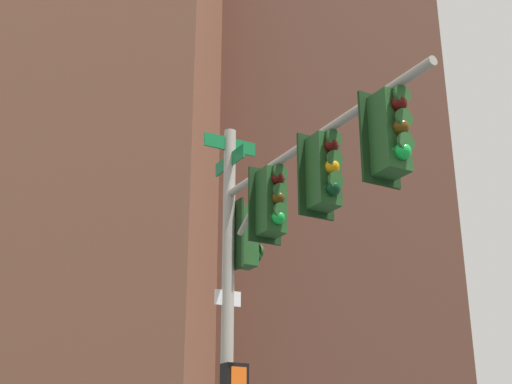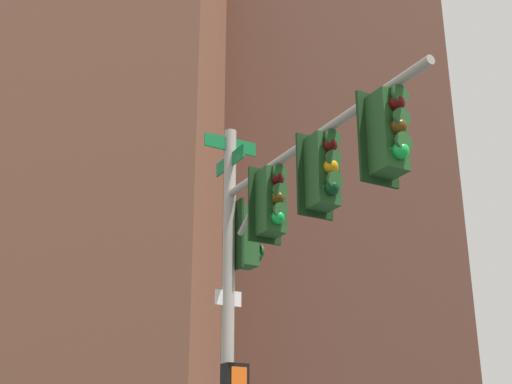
{
  "view_description": "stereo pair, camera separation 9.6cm",
  "coord_description": "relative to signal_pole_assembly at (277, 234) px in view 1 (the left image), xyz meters",
  "views": [
    {
      "loc": [
        10.08,
        3.7,
        1.73
      ],
      "look_at": [
        0.22,
        0.78,
        5.59
      ],
      "focal_mm": 50.16,
      "sensor_mm": 36.0,
      "label": 1
    },
    {
      "loc": [
        10.06,
        3.79,
        1.73
      ],
      "look_at": [
        0.22,
        0.78,
        5.59
      ],
      "focal_mm": 50.16,
      "sensor_mm": 36.0,
      "label": 2
    }
  ],
  "objects": [
    {
      "name": "building_brick_farside",
      "position": [
        -47.32,
        -27.67,
        19.35
      ],
      "size": [
        17.61,
        15.15,
        48.26
      ],
      "primitive_type": "cube",
      "color": "brown",
      "rests_on": "ground_plane"
    },
    {
      "name": "signal_pole_assembly",
      "position": [
        0.0,
        0.0,
        0.0
      ],
      "size": [
        3.93,
        3.91,
        7.0
      ],
      "rotation": [
        0.0,
        0.0,
        0.8
      ],
      "color": "#9E998C",
      "rests_on": "ground_plane"
    },
    {
      "name": "building_glass_tower",
      "position": [
        -46.03,
        -25.18,
        35.5
      ],
      "size": [
        26.68,
        26.22,
        80.55
      ],
      "primitive_type": "cube",
      "color": "#7A99B2",
      "rests_on": "ground_plane"
    },
    {
      "name": "building_brick_midblock",
      "position": [
        -31.69,
        -20.14,
        10.69
      ],
      "size": [
        19.16,
        19.55,
        30.94
      ],
      "primitive_type": "cube",
      "color": "brown",
      "rests_on": "ground_plane"
    },
    {
      "name": "building_brick_nearside",
      "position": [
        -36.04,
        -7.84,
        24.57
      ],
      "size": [
        19.19,
        21.02,
        58.69
      ],
      "primitive_type": "cube",
      "color": "brown",
      "rests_on": "ground_plane"
    }
  ]
}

